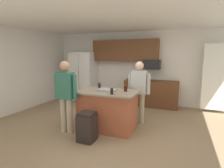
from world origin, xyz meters
TOP-DOWN VIEW (x-y plane):
  - floor at (0.00, 0.00)m, footprint 7.04×7.04m
  - ceiling at (0.00, 0.00)m, footprint 7.04×7.04m
  - back_wall at (0.00, 2.80)m, footprint 6.40×0.10m
  - side_wall_left at (-3.20, 0.00)m, footprint 0.10×5.60m
  - french_door_window_panel at (2.60, 2.40)m, footprint 0.90×0.06m
  - cabinet_run_upper at (-0.40, 2.60)m, footprint 2.40×0.38m
  - cabinet_run_lower at (0.60, 2.48)m, footprint 1.80×0.63m
  - refrigerator at (-2.00, 2.38)m, footprint 0.91×0.76m
  - microwave_over_range at (0.60, 2.50)m, footprint 0.56×0.40m
  - kitchen_island at (-0.04, 0.10)m, footprint 1.40×0.91m
  - person_guest_right at (-0.83, -0.43)m, footprint 0.57×0.22m
  - person_guest_by_door at (0.56, 0.76)m, footprint 0.57×0.22m
  - tumbler_amber at (0.37, 0.20)m, footprint 0.08×0.08m
  - glass_dark_ale at (-0.36, 0.34)m, footprint 0.07×0.07m
  - glass_pilsner at (0.19, -0.20)m, footprint 0.06×0.06m
  - serving_tray at (-0.06, 0.11)m, footprint 0.44×0.30m
  - trash_bin at (-0.19, -0.64)m, footprint 0.34×0.34m

SIDE VIEW (x-z plane):
  - floor at x=0.00m, z-range 0.00..0.00m
  - trash_bin at x=-0.19m, z-range 0.00..0.61m
  - cabinet_run_lower at x=0.60m, z-range 0.00..0.90m
  - kitchen_island at x=-0.04m, z-range 0.01..0.93m
  - person_guest_by_door at x=0.56m, z-range 0.12..1.72m
  - refrigerator at x=-2.00m, z-range 0.00..1.86m
  - person_guest_right at x=-0.83m, z-range 0.12..1.76m
  - serving_tray at x=-0.06m, z-range 0.93..0.97m
  - glass_pilsner at x=0.19m, z-range 0.93..1.06m
  - tumbler_amber at x=0.37m, z-range 0.93..1.06m
  - glass_dark_ale at x=-0.36m, z-range 0.93..1.07m
  - french_door_window_panel at x=2.60m, z-range 0.10..2.10m
  - back_wall at x=0.00m, z-range 0.00..2.60m
  - side_wall_left at x=-3.20m, z-range 0.00..2.60m
  - microwave_over_range at x=0.60m, z-range 1.29..1.61m
  - cabinet_run_upper at x=-0.40m, z-range 1.55..2.30m
  - ceiling at x=0.00m, z-range 2.60..2.60m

